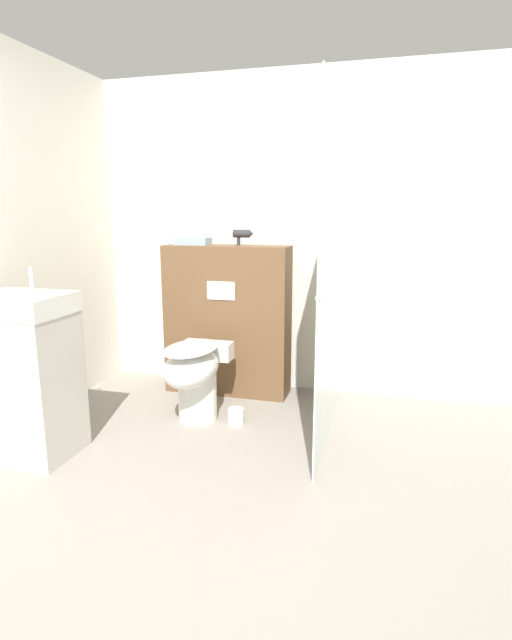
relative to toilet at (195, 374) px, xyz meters
The scene contains 9 objects.
ground_plane 1.63m from the toilet, 72.57° to the right, with size 12.00×12.00×0.00m, color gray.
wall_back 1.36m from the toilet, 62.12° to the left, with size 8.00×0.06×2.50m.
partition_panel 0.69m from the toilet, 87.70° to the left, with size 0.99×0.29×1.19m.
shower_glass 1.17m from the toilet, ahead, with size 0.04×1.48×2.11m.
toilet is the anchor object (origin of this frame).
sink_vanity 1.05m from the toilet, 137.60° to the right, with size 0.53×0.43×1.12m.
hair_drier 1.15m from the toilet, 77.68° to the left, with size 0.16×0.06×0.12m.
folded_towel 1.11m from the toilet, 111.93° to the left, with size 0.27×0.15×0.06m.
spare_toilet_roll 0.41m from the toilet, ahead, with size 0.11×0.11×0.11m.
Camera 1 is at (0.79, -1.53, 1.43)m, focal length 28.00 mm.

